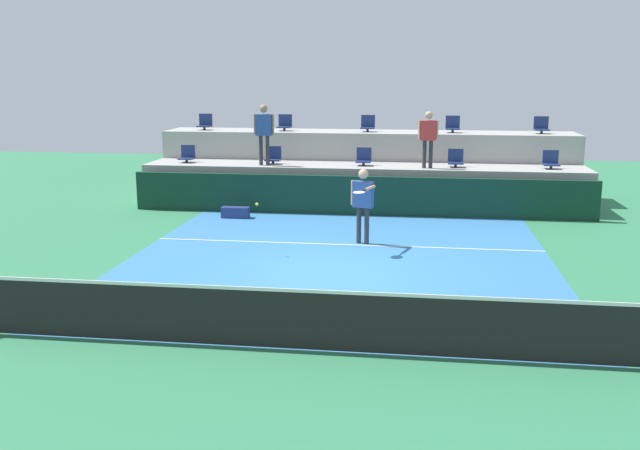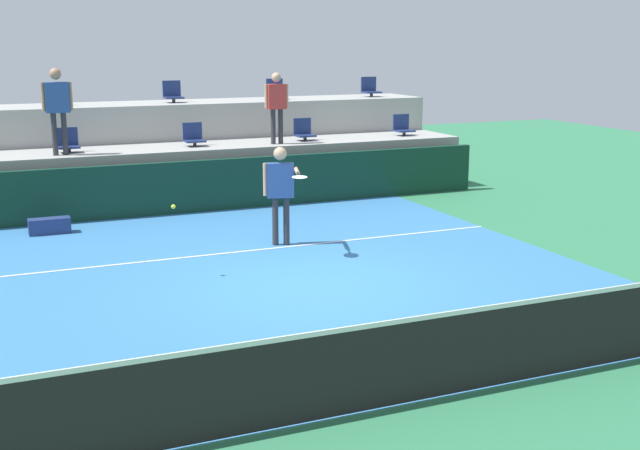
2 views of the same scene
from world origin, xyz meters
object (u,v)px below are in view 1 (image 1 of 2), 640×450
(tennis_player, at_px, (363,198))
(tennis_ball, at_px, (257,204))
(stadium_chair_upper_right, at_px, (453,126))
(equipment_bag, at_px, (235,212))
(stadium_chair_lower_far_left, at_px, (187,155))
(stadium_chair_lower_left, at_px, (273,157))
(stadium_chair_upper_far_right, at_px, (541,126))
(stadium_chair_lower_right, at_px, (456,160))
(stadium_chair_upper_center, at_px, (368,125))
(stadium_chair_upper_left, at_px, (285,124))
(spectator_in_grey, at_px, (264,128))
(spectator_leaning_on_rail, at_px, (428,134))
(stadium_chair_upper_far_left, at_px, (205,123))
(stadium_chair_lower_far_right, at_px, (551,161))
(stadium_chair_lower_center, at_px, (364,158))

(tennis_player, xyz_separation_m, tennis_ball, (-2.21, -1.28, 0.04))
(stadium_chair_upper_right, height_order, equipment_bag, stadium_chair_upper_right)
(stadium_chair_lower_far_left, height_order, stadium_chair_upper_right, stadium_chair_upper_right)
(stadium_chair_lower_far_left, xyz_separation_m, tennis_player, (5.74, -4.67, -0.38))
(stadium_chair_lower_left, relative_size, stadium_chair_upper_far_right, 1.00)
(stadium_chair_lower_left, distance_m, stadium_chair_upper_right, 5.71)
(equipment_bag, bearing_deg, stadium_chair_lower_right, 19.29)
(stadium_chair_lower_right, xyz_separation_m, stadium_chair_upper_right, (-0.03, 1.80, 0.85))
(stadium_chair_lower_far_left, distance_m, tennis_ball, 6.93)
(stadium_chair_lower_left, distance_m, stadium_chair_upper_center, 3.35)
(stadium_chair_upper_left, relative_size, stadium_chair_upper_far_right, 1.00)
(stadium_chair_lower_left, height_order, stadium_chair_upper_left, stadium_chair_upper_left)
(stadium_chair_upper_center, xyz_separation_m, tennis_ball, (-1.84, -7.75, -1.19))
(stadium_chair_lower_left, relative_size, equipment_bag, 0.68)
(spectator_in_grey, relative_size, spectator_leaning_on_rail, 1.10)
(stadium_chair_upper_far_left, distance_m, stadium_chair_upper_left, 2.66)
(stadium_chair_upper_far_left, bearing_deg, stadium_chair_upper_far_right, 0.00)
(stadium_chair_lower_far_right, relative_size, stadium_chair_upper_center, 1.00)
(stadium_chair_lower_center, bearing_deg, stadium_chair_upper_center, 90.68)
(equipment_bag, bearing_deg, stadium_chair_upper_far_left, 116.97)
(stadium_chair_lower_right, height_order, spectator_leaning_on_rail, spectator_leaning_on_rail)
(stadium_chair_upper_far_left, bearing_deg, stadium_chair_upper_right, 0.00)
(stadium_chair_lower_far_left, distance_m, spectator_in_grey, 2.66)
(stadium_chair_lower_left, distance_m, stadium_chair_lower_center, 2.72)
(stadium_chair_lower_far_right, distance_m, spectator_leaning_on_rail, 3.58)
(stadium_chair_lower_far_right, bearing_deg, equipment_bag, -166.36)
(stadium_chair_lower_left, height_order, tennis_player, stadium_chair_lower_left)
(stadium_chair_lower_far_left, height_order, stadium_chair_upper_left, stadium_chair_upper_left)
(stadium_chair_upper_far_right, bearing_deg, stadium_chair_lower_far_left, -170.47)
(stadium_chair_upper_far_left, xyz_separation_m, spectator_leaning_on_rail, (7.22, -2.18, -0.10))
(stadium_chair_upper_left, bearing_deg, stadium_chair_lower_center, -33.67)
(stadium_chair_lower_far_left, height_order, stadium_chair_upper_center, stadium_chair_upper_center)
(stadium_chair_upper_center, relative_size, tennis_player, 0.30)
(stadium_chair_upper_right, height_order, tennis_player, stadium_chair_upper_right)
(stadium_chair_lower_center, xyz_separation_m, tennis_player, (0.35, -4.67, -0.38))
(stadium_chair_lower_far_left, relative_size, stadium_chair_lower_center, 1.00)
(stadium_chair_lower_far_right, xyz_separation_m, tennis_ball, (-7.20, -5.95, -0.34))
(stadium_chair_lower_left, distance_m, spectator_leaning_on_rail, 4.64)
(stadium_chair_lower_left, bearing_deg, tennis_player, -56.78)
(stadium_chair_upper_left, bearing_deg, stadium_chair_lower_far_right, -12.62)
(stadium_chair_lower_far_left, bearing_deg, equipment_bag, -46.19)
(stadium_chair_lower_far_right, height_order, tennis_player, stadium_chair_lower_far_right)
(stadium_chair_lower_far_left, bearing_deg, stadium_chair_lower_far_right, 0.00)
(stadium_chair_upper_far_left, distance_m, equipment_bag, 4.90)
(tennis_player, bearing_deg, stadium_chair_upper_center, 93.24)
(tennis_player, distance_m, spectator_leaning_on_rail, 4.69)
(stadium_chair_lower_center, xyz_separation_m, spectator_in_grey, (-2.91, -0.38, 0.87))
(stadium_chair_upper_right, relative_size, stadium_chair_upper_far_right, 1.00)
(tennis_player, height_order, equipment_bag, tennis_player)
(stadium_chair_lower_far_left, bearing_deg, stadium_chair_lower_center, 0.00)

